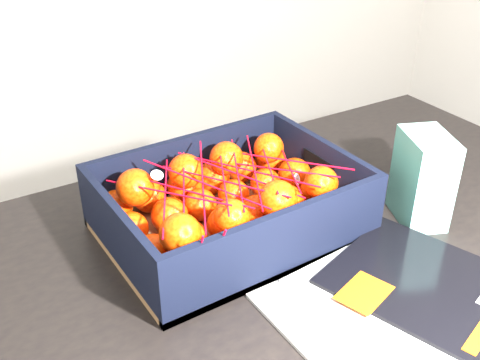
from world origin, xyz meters
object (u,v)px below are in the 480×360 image
produce_crate (230,212)px  retail_carton (422,178)px  magazine_stack (405,306)px  table (312,297)px

produce_crate → retail_carton: bearing=-26.5°
magazine_stack → table: bearing=93.7°
produce_crate → table: bearing=-54.6°
table → retail_carton: retail_carton is taller
retail_carton → produce_crate: bearing=177.9°
magazine_stack → produce_crate: (-0.10, 0.29, 0.03)m
table → magazine_stack: 0.20m
table → retail_carton: (0.20, -0.02, 0.18)m
produce_crate → retail_carton: (0.28, -0.14, 0.04)m
retail_carton → table: bearing=-162.1°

